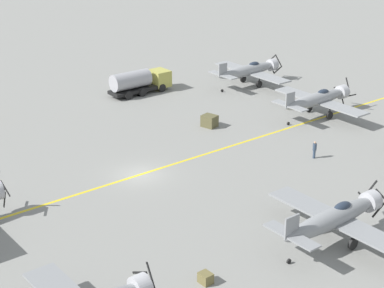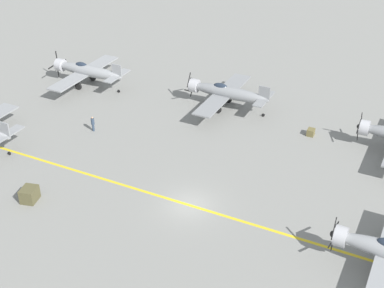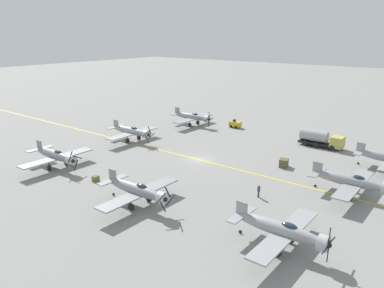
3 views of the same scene
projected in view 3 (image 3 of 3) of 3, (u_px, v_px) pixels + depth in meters
ground_plane at (199, 160)px, 62.38m from camera, size 400.00×400.00×0.00m
taxiway_stripe at (199, 160)px, 62.37m from camera, size 0.30×160.00×0.01m
airplane_far_right at (282, 230)px, 36.19m from camera, size 12.00×9.98×3.80m
airplane_mid_right at (138, 190)px, 45.35m from camera, size 12.00×9.98×3.65m
airplane_far_center at (351, 181)px, 48.01m from camera, size 12.00×9.98×3.68m
airplane_near_left at (193, 117)px, 84.82m from camera, size 12.00×9.98×3.80m
airplane_near_right at (56, 155)px, 58.14m from camera, size 12.00×9.98×3.65m
airplane_near_center at (132, 131)px, 72.38m from camera, size 12.00×9.98×3.67m
fuel_tanker at (321, 139)px, 68.97m from camera, size 2.67×8.00×2.98m
tow_tractor at (235, 124)px, 83.34m from camera, size 1.57×2.60×1.79m
ground_crew_walking at (259, 190)px, 47.89m from camera, size 0.37×0.37×1.70m
supply_crate_by_tanker at (284, 163)px, 58.90m from camera, size 1.78×1.59×1.26m
supply_crate_mid_lane at (96, 178)px, 53.35m from camera, size 0.89×0.75×0.73m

